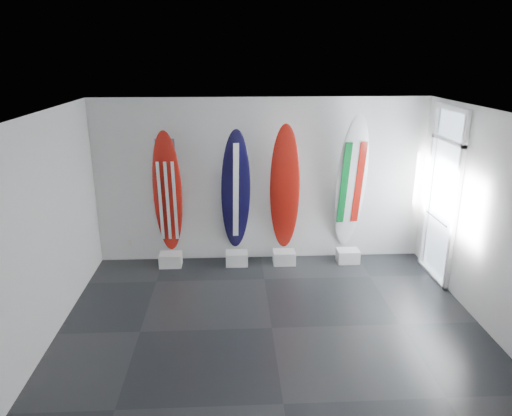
{
  "coord_description": "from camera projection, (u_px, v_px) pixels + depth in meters",
  "views": [
    {
      "loc": [
        -0.53,
        -5.89,
        3.7
      ],
      "look_at": [
        -0.15,
        1.4,
        1.34
      ],
      "focal_mm": 33.46,
      "sensor_mm": 36.0,
      "label": 1
    }
  ],
  "objects": [
    {
      "name": "surfboard_swiss",
      "position": [
        285.0,
        188.0,
        8.51
      ],
      "size": [
        0.57,
        0.38,
        2.36
      ],
      "primitive_type": "ellipsoid",
      "rotation": [
        0.11,
        0.0,
        -0.11
      ],
      "color": "#9D150D",
      "rests_on": "display_block_swiss"
    },
    {
      "name": "surfboard_italy",
      "position": [
        351.0,
        183.0,
        8.54
      ],
      "size": [
        0.63,
        0.55,
        2.52
      ],
      "primitive_type": "ellipsoid",
      "rotation": [
        0.16,
        0.0,
        0.13
      ],
      "color": "white",
      "rests_on": "display_block_italy"
    },
    {
      "name": "balcony",
      "position": [
        511.0,
        247.0,
        8.29
      ],
      "size": [
        2.8,
        2.2,
        1.2
      ],
      "primitive_type": null,
      "color": "slate",
      "rests_on": "ground"
    },
    {
      "name": "wall_front",
      "position": [
        299.0,
        335.0,
        3.92
      ],
      "size": [
        6.0,
        0.0,
        6.0
      ],
      "primitive_type": "plane",
      "rotation": [
        -1.57,
        0.0,
        0.0
      ],
      "color": "white",
      "rests_on": "ground"
    },
    {
      "name": "display_block_swiss",
      "position": [
        284.0,
        257.0,
        8.81
      ],
      "size": [
        0.4,
        0.3,
        0.24
      ],
      "primitive_type": "cube",
      "color": "white",
      "rests_on": "floor"
    },
    {
      "name": "surfboard_usa",
      "position": [
        168.0,
        193.0,
        8.42
      ],
      "size": [
        0.52,
        0.3,
        2.25
      ],
      "primitive_type": "ellipsoid",
      "rotation": [
        0.09,
        0.0,
        -0.02
      ],
      "color": "#9D150D",
      "rests_on": "display_block_usa"
    },
    {
      "name": "surfboard_navy",
      "position": [
        236.0,
        191.0,
        8.48
      ],
      "size": [
        0.56,
        0.49,
        2.28
      ],
      "primitive_type": "ellipsoid",
      "rotation": [
        0.16,
        0.0,
        0.1
      ],
      "color": "black",
      "rests_on": "display_block_navy"
    },
    {
      "name": "display_block_italy",
      "position": [
        348.0,
        256.0,
        8.87
      ],
      "size": [
        0.4,
        0.3,
        0.24
      ],
      "primitive_type": "cube",
      "color": "white",
      "rests_on": "floor"
    },
    {
      "name": "wall_back",
      "position": [
        261.0,
        181.0,
        8.67
      ],
      "size": [
        6.0,
        0.0,
        6.0
      ],
      "primitive_type": "plane",
      "rotation": [
        1.57,
        0.0,
        0.0
      ],
      "color": "white",
      "rests_on": "ground"
    },
    {
      "name": "wall_outlet",
      "position": [
        130.0,
        243.0,
        8.89
      ],
      "size": [
        0.09,
        0.02,
        0.13
      ],
      "primitive_type": "cube",
      "color": "silver",
      "rests_on": "wall_back"
    },
    {
      "name": "wall_left",
      "position": [
        41.0,
        233.0,
        6.15
      ],
      "size": [
        0.0,
        5.0,
        5.0
      ],
      "primitive_type": "plane",
      "rotation": [
        1.57,
        0.0,
        1.57
      ],
      "color": "white",
      "rests_on": "ground"
    },
    {
      "name": "floor",
      "position": [
        272.0,
        328.0,
        6.76
      ],
      "size": [
        6.0,
        6.0,
        0.0
      ],
      "primitive_type": "plane",
      "color": "black",
      "rests_on": "ground"
    },
    {
      "name": "display_block_usa",
      "position": [
        171.0,
        260.0,
        8.71
      ],
      "size": [
        0.4,
        0.3,
        0.24
      ],
      "primitive_type": "cube",
      "color": "white",
      "rests_on": "floor"
    },
    {
      "name": "glass_door",
      "position": [
        442.0,
        197.0,
        7.94
      ],
      "size": [
        0.12,
        1.16,
        2.85
      ],
      "primitive_type": null,
      "color": "white",
      "rests_on": "floor"
    },
    {
      "name": "display_block_navy",
      "position": [
        237.0,
        258.0,
        8.77
      ],
      "size": [
        0.4,
        0.3,
        0.24
      ],
      "primitive_type": "cube",
      "color": "white",
      "rests_on": "floor"
    },
    {
      "name": "wall_right",
      "position": [
        494.0,
        225.0,
        6.45
      ],
      "size": [
        0.0,
        5.0,
        5.0
      ],
      "primitive_type": "plane",
      "rotation": [
        1.57,
        0.0,
        -1.57
      ],
      "color": "white",
      "rests_on": "ground"
    },
    {
      "name": "ceiling",
      "position": [
        274.0,
        114.0,
        5.83
      ],
      "size": [
        6.0,
        6.0,
        0.0
      ],
      "primitive_type": "plane",
      "rotation": [
        3.14,
        0.0,
        0.0
      ],
      "color": "white",
      "rests_on": "wall_back"
    }
  ]
}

